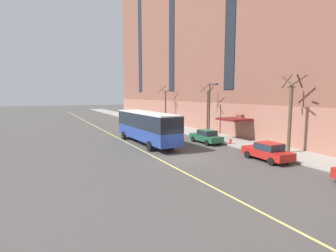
{
  "coord_description": "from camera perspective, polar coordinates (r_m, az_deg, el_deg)",
  "views": [
    {
      "loc": [
        -11.68,
        -19.67,
        5.55
      ],
      "look_at": [
        2.54,
        8.48,
        1.8
      ],
      "focal_mm": 28.0,
      "sensor_mm": 36.0,
      "label": 1
    }
  ],
  "objects": [
    {
      "name": "street_lamp",
      "position": [
        32.7,
        9.27,
        4.56
      ],
      "size": [
        0.36,
        1.48,
        6.82
      ],
      "color": "#2D2D30",
      "rests_on": "sidewalk"
    },
    {
      "name": "parked_car_darkgray_1",
      "position": [
        40.74,
        -1.1,
        0.06
      ],
      "size": [
        2.12,
        4.39,
        1.56
      ],
      "color": "#4C4C51",
      "rests_on": "ground"
    },
    {
      "name": "parked_car_red_0",
      "position": [
        23.82,
        20.84,
        -5.21
      ],
      "size": [
        2.12,
        4.41,
        1.56
      ],
      "color": "#B21E19",
      "rests_on": "ground"
    },
    {
      "name": "city_bus",
      "position": [
        29.61,
        -4.77,
        0.08
      ],
      "size": [
        3.01,
        12.28,
        3.63
      ],
      "color": "navy",
      "rests_on": "ground"
    },
    {
      "name": "ground_plane",
      "position": [
        23.54,
        3.82,
        -6.87
      ],
      "size": [
        260.0,
        260.0,
        0.0
      ],
      "primitive_type": "plane",
      "color": "#4C4947"
    },
    {
      "name": "parked_car_black_2",
      "position": [
        49.71,
        -6.19,
        1.24
      ],
      "size": [
        2.12,
        4.3,
        1.56
      ],
      "color": "black",
      "rests_on": "ground"
    },
    {
      "name": "street_tree_far_uptown",
      "position": [
        36.54,
        8.56,
        3.75
      ],
      "size": [
        1.93,
        1.71,
        7.02
      ],
      "color": "brown",
      "rests_on": "sidewalk"
    },
    {
      "name": "fire_hydrant",
      "position": [
        29.94,
        13.42,
        -3.13
      ],
      "size": [
        0.42,
        0.24,
        0.72
      ],
      "color": "red",
      "rests_on": "sidewalk"
    },
    {
      "name": "sidewalk",
      "position": [
        31.35,
        15.71,
        -3.53
      ],
      "size": [
        4.63,
        160.0,
        0.15
      ],
      "primitive_type": "cube",
      "color": "#9E9B93",
      "rests_on": "ground"
    },
    {
      "name": "street_tree_mid_block",
      "position": [
        26.92,
        25.12,
        2.72
      ],
      "size": [
        1.92,
        1.98,
        7.36
      ],
      "color": "brown",
      "rests_on": "sidewalk"
    },
    {
      "name": "parked_car_green_4",
      "position": [
        30.55,
        8.29,
        -2.27
      ],
      "size": [
        1.94,
        4.48,
        1.56
      ],
      "color": "#23603D",
      "rests_on": "ground"
    },
    {
      "name": "lane_centerline",
      "position": [
        25.13,
        -4.37,
        -5.99
      ],
      "size": [
        0.16,
        140.0,
        0.01
      ],
      "primitive_type": "cube",
      "color": "#E0D66B",
      "rests_on": "ground"
    },
    {
      "name": "street_tree_far_downtown",
      "position": [
        47.85,
        -0.59,
        4.69
      ],
      "size": [
        2.06,
        2.0,
        7.3
      ],
      "color": "brown",
      "rests_on": "sidewalk"
    }
  ]
}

